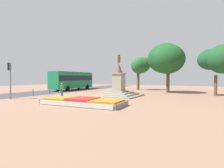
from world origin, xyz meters
name	(u,v)px	position (x,y,z in m)	size (l,w,h in m)	color
ground_plane	(82,100)	(0.00, 0.00, 0.00)	(74.28, 74.28, 0.00)	#8C6651
street_asphalt_strip	(19,95)	(-10.76, 0.00, 0.01)	(6.49, 65.00, 0.01)	#3D3D42
flower_planter	(82,102)	(2.22, -2.75, 0.25)	(7.34, 3.17, 0.57)	#38281C
statue_monument	(119,89)	(1.81, 4.75, 0.93)	(4.87, 4.87, 5.13)	gray
traffic_light_near_crossing	(10,74)	(-6.95, -3.35, 2.68)	(0.42, 0.31, 3.83)	slate
city_bus	(73,80)	(-10.71, 10.53, 1.90)	(2.98, 10.17, 3.30)	#197A47
pedestrian_with_handbag	(62,89)	(-3.22, 0.33, 0.94)	(0.28, 0.73, 1.67)	#264CA5
kerb_bollard_south	(11,94)	(-7.16, -3.21, 0.52)	(0.17, 0.17, 0.99)	#2D2D33
kerb_bollard_mid_a	(33,93)	(-7.28, -0.38, 0.45)	(0.11, 0.11, 0.85)	#4C5156
kerb_bollard_mid_b	(49,92)	(-7.26, 2.11, 0.40)	(0.11, 0.11, 0.75)	#4C5156
park_tree_far_left	(141,65)	(0.44, 16.52, 4.57)	(3.54, 3.56, 6.09)	brown
park_tree_behind_statue	(165,58)	(5.62, 12.86, 5.18)	(5.58, 5.54, 7.48)	#4C3823
park_tree_far_right	(220,59)	(12.51, 10.38, 4.47)	(4.84, 4.13, 6.19)	brown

